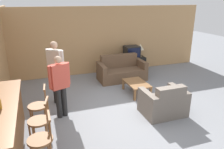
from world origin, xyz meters
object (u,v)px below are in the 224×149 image
Objects in this scene: bar_chair_far at (39,108)px; tv_unit at (131,64)px; couch_far at (121,71)px; coffee_table at (137,84)px; armchair_near at (164,103)px; person_by_window at (56,69)px; tv at (132,52)px; bar_chair_near at (41,142)px; bar_chair_mid at (40,123)px; table_lamp at (140,47)px; person_by_counter at (60,84)px.

tv_unit is (3.72, 3.21, -0.25)m from bar_chair_far.
bar_chair_far is at bearing -140.40° from couch_far.
armchair_near is at bearing -86.50° from coffee_table.
person_by_window reaches higher than coffee_table.
coffee_table is 2.52m from person_by_window.
tv_unit is at bearing 31.61° from person_by_window.
couch_far is at bearing -135.15° from tv_unit.
tv is at bearing 44.73° from couch_far.
bar_chair_near is 1.00× the size of bar_chair_mid.
bar_chair_mid is at bearing -136.66° from table_lamp.
person_by_window is (-3.18, -1.96, 0.72)m from tv_unit.
couch_far is 1.17m from tv.
bar_chair_near is 3.82m from coffee_table.
tv is at bearing 31.57° from person_by_window.
armchair_near is at bearing -106.65° from table_lamp.
coffee_table is 2.23m from tv_unit.
table_lamp reaches higher than bar_chair_near.
armchair_near reaches higher than coffee_table.
armchair_near is (3.04, 0.97, -0.24)m from bar_chair_near.
bar_chair_near reaches higher than tv_unit.
person_by_window is (-3.56, -1.96, 0.03)m from table_lamp.
person_by_counter is (-2.49, 0.77, 0.58)m from armchair_near.
tv_unit is (3.72, 3.87, -0.25)m from bar_chair_mid.
bar_chair_mid is (-0.00, 0.63, 0.00)m from bar_chair_near.
bar_chair_mid is at bearing -116.31° from person_by_counter.
bar_chair_near is at bearing -128.38° from couch_far.
tv is (0.77, 2.09, 0.51)m from coffee_table.
bar_chair_mid is 1.78× the size of tv.
bar_chair_far reaches higher than tv_unit.
couch_far is 2.81m from person_by_window.
bar_chair_mid is 0.96× the size of tv_unit.
table_lamp is at bearing 28.84° from person_by_window.
bar_chair_mid is at bearing -90.03° from bar_chair_far.
bar_chair_far is at bearing 173.82° from armchair_near.
coffee_table is at bearing 93.50° from armchair_near.
armchair_near is 1.44m from coffee_table.
coffee_table is 2.56m from person_by_counter.
person_by_window is (-2.50, 1.58, 0.71)m from armchair_near.
bar_chair_mid is 5.65m from table_lamp.
bar_chair_near is at bearing -129.62° from tv.
bar_chair_near is 2.00× the size of table_lamp.
bar_chair_far is 3.07m from armchair_near.
person_by_window reaches higher than table_lamp.
bar_chair_far is at bearing -139.28° from tv_unit.
person_by_counter reaches higher than bar_chair_near.
tv_unit is 0.61× the size of person_by_window.
tv_unit is at bearing 50.40° from bar_chair_near.
bar_chair_far is (0.00, 0.66, 0.00)m from bar_chair_mid.
bar_chair_near and bar_chair_mid have the same top height.
tv_unit is 0.53m from tv.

